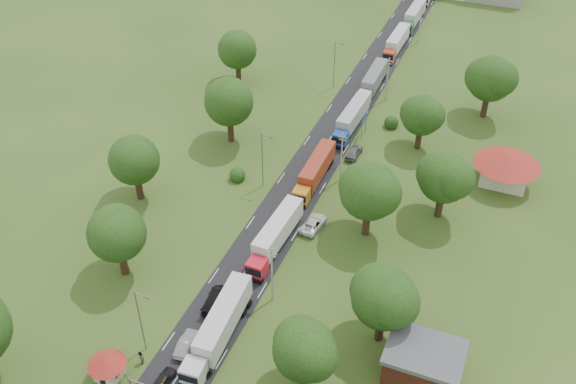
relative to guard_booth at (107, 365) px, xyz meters
The scene contains 36 objects.
ground 26.11m from the guard_booth, 73.94° to the left, with size 260.00×260.00×0.00m, color #2D4A18.
road 45.62m from the guard_booth, 80.91° to the left, with size 8.00×200.00×0.04m, color black.
guard_booth is the anchor object (origin of this frame).
info_sign 61.27m from the guard_booth, 78.32° to the left, with size 0.12×3.10×4.10m.
pole_1 22.17m from the guard_booth, 54.80° to the left, with size 1.60×0.24×9.00m.
pole_2 47.79m from the guard_booth, 74.57° to the left, with size 1.60×0.24×9.00m.
pole_3 75.13m from the guard_booth, 80.26° to the left, with size 1.60×0.24×9.00m.
pole_4 102.82m from the guard_booth, 82.90° to the left, with size 1.60×0.24×9.00m.
lamp_0 6.32m from the guard_booth, 69.68° to the left, with size 2.03×0.22×10.00m.
lamp_1 40.19m from the guard_booth, 87.35° to the left, with size 2.03×0.22×10.00m.
lamp_2 75.10m from the guard_booth, 88.59° to the left, with size 2.03×0.22×10.00m.
tree_2 22.80m from the guard_booth, 18.63° to the left, with size 8.00×8.00×10.10m.
tree_3 32.54m from the guard_booth, 32.26° to the left, with size 8.80×8.80×11.07m.
tree_4 40.95m from the guard_booth, 60.15° to the left, with size 9.60×9.60×12.05m.
tree_5 52.35m from the guard_booth, 55.93° to the left, with size 8.80×8.80×11.07m.
tree_6 64.26m from the guard_booth, 69.75° to the left, with size 8.00×8.00×10.10m.
tree_7 81.58m from the guard_booth, 67.47° to the left, with size 9.60×9.60×12.05m.
tree_10 17.79m from the guard_booth, 117.27° to the left, with size 8.80×8.80×11.07m.
tree_11 33.98m from the guard_booth, 116.16° to the left, with size 8.80×8.80×11.07m.
tree_12 51.26m from the guard_booth, 99.96° to the left, with size 9.60×9.60×12.05m.
tree_13 72.32m from the guard_booth, 103.48° to the left, with size 8.80×8.80×11.07m.
house_brick 35.66m from the guard_booth, 21.39° to the left, with size 8.60×6.60×5.20m.
house_cream 66.42m from the guard_booth, 55.93° to the left, with size 10.08×10.08×5.80m.
truck_0 13.50m from the guard_booth, 46.18° to the left, with size 3.43×15.53×4.29m.
truck_1 28.93m from the guard_booth, 71.57° to the left, with size 3.08×14.89×4.12m.
truck_2 45.04m from the guard_booth, 78.46° to the left, with size 2.60×14.29×3.96m.
truck_3 62.36m from the guard_booth, 81.16° to the left, with size 2.85×14.47×4.00m.
truck_4 77.48m from the guard_booth, 83.15° to the left, with size 2.61×14.25×3.95m.
truck_5 96.47m from the guard_booth, 84.58° to the left, with size 2.63×14.28×3.96m.
truck_6 112.38m from the guard_booth, 85.24° to the left, with size 2.64×14.64×4.06m.
car_lane_front 6.55m from the guard_booth, 13.61° to the left, with size 1.56×3.88×1.32m, color black.
car_lane_mid 9.46m from the guard_booth, 48.48° to the left, with size 1.61×4.62×1.52m, color gray.
car_lane_rear 15.87m from the guard_booth, 66.92° to the left, with size 2.32×5.70×1.65m, color black.
car_verge_near 35.77m from the guard_booth, 69.19° to the left, with size 2.52×5.47×1.52m, color white.
car_verge_far 54.92m from the guard_booth, 76.63° to the left, with size 1.98×4.92×1.68m, color #595A60.
pedestrian_booth 3.98m from the guard_booth, 52.36° to the left, with size 0.92×0.71×1.89m, color gray.
Camera 1 is at (28.75, -59.40, 62.19)m, focal length 40.00 mm.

